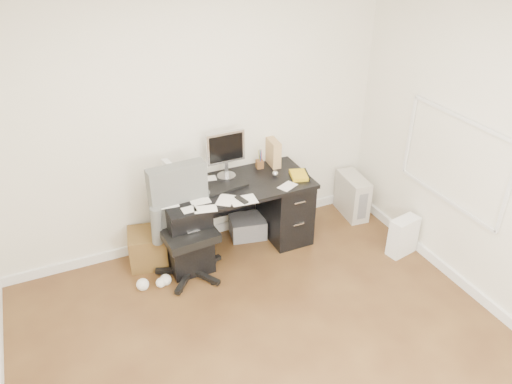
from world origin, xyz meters
TOP-DOWN VIEW (x-y plane):
  - ground at (0.00, 0.00)m, footprint 4.00×4.00m
  - room_shell at (0.03, 0.03)m, footprint 4.02×4.02m
  - desk at (0.30, 1.65)m, footprint 1.50×0.70m
  - loose_papers at (0.10, 1.60)m, footprint 1.10×0.60m
  - lcd_monitor at (0.27, 1.84)m, footprint 0.40×0.23m
  - keyboard at (0.19, 1.62)m, footprint 0.43×0.19m
  - computer_mouse at (0.72, 1.64)m, footprint 0.07×0.07m
  - travel_mug at (-0.39, 1.59)m, footprint 0.09×0.09m
  - white_binder at (-0.30, 1.82)m, footprint 0.15×0.26m
  - magazine_file at (0.82, 1.89)m, footprint 0.13×0.24m
  - pen_cup at (0.66, 1.88)m, footprint 0.09×0.09m
  - yellow_book at (0.94, 1.54)m, footprint 0.22×0.25m
  - paper_remote at (0.25, 1.35)m, footprint 0.26×0.22m
  - office_chair at (-0.28, 1.43)m, footprint 0.67×0.67m
  - pc_tower at (1.75, 1.70)m, footprint 0.26×0.50m
  - shopping_bag at (1.80, 0.86)m, footprint 0.34×0.27m
  - wicker_basket at (-0.61, 1.77)m, footprint 0.42×0.42m
  - desk_printer at (0.48, 1.80)m, footprint 0.42×0.37m

SIDE VIEW (x-z plane):
  - ground at x=0.00m, z-range 0.00..0.00m
  - desk_printer at x=0.48m, z-range 0.00..0.22m
  - wicker_basket at x=-0.61m, z-range 0.00..0.36m
  - shopping_bag at x=1.80m, z-range 0.00..0.41m
  - pc_tower at x=1.75m, z-range 0.00..0.48m
  - desk at x=0.30m, z-range 0.02..0.77m
  - office_chair at x=-0.28m, z-range 0.00..1.10m
  - loose_papers at x=0.10m, z-range 0.75..0.75m
  - paper_remote at x=0.25m, z-range 0.75..0.77m
  - keyboard at x=0.19m, z-range 0.75..0.77m
  - yellow_book at x=0.94m, z-range 0.75..0.79m
  - computer_mouse at x=0.72m, z-range 0.75..0.82m
  - travel_mug at x=-0.39m, z-range 0.75..0.93m
  - pen_cup at x=0.66m, z-range 0.75..0.96m
  - magazine_file at x=0.82m, z-range 0.75..1.03m
  - white_binder at x=-0.30m, z-range 0.75..1.03m
  - lcd_monitor at x=0.27m, z-range 0.75..1.25m
  - room_shell at x=0.03m, z-range 0.30..3.01m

